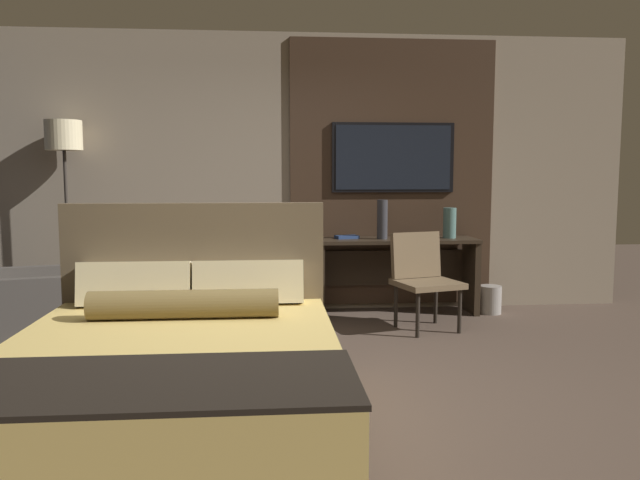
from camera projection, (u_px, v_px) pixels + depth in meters
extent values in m
plane|color=#4C3D33|center=(289.00, 397.00, 3.91)|extent=(16.00, 16.00, 0.00)
cube|color=gray|center=(279.00, 174.00, 6.34)|extent=(7.20, 0.06, 2.80)
cube|color=#3D2B1E|center=(392.00, 174.00, 6.39)|extent=(2.10, 0.03, 2.70)
cube|color=#33281E|center=(174.00, 425.00, 3.21)|extent=(1.65, 1.98, 0.22)
cube|color=tan|center=(172.00, 373.00, 3.18)|extent=(1.70, 2.04, 0.33)
cube|color=black|center=(146.00, 382.00, 2.51)|extent=(1.71, 0.71, 0.02)
cube|color=brown|center=(195.00, 292.00, 4.21)|extent=(1.73, 0.08, 1.20)
cube|color=beige|center=(136.00, 284.00, 4.03)|extent=(0.71, 0.23, 0.31)
cube|color=beige|center=(249.00, 282.00, 4.09)|extent=(0.71, 0.23, 0.31)
cylinder|color=brown|center=(184.00, 304.00, 3.66)|extent=(1.10, 0.17, 0.17)
cube|color=#2D2319|center=(397.00, 240.00, 6.20)|extent=(1.60, 0.47, 0.03)
cube|color=#2D2319|center=(320.00, 279.00, 6.18)|extent=(0.06, 0.43, 0.72)
cube|color=#2D2319|center=(471.00, 277.00, 6.30)|extent=(0.06, 0.43, 0.72)
cube|color=#2D2319|center=(392.00, 267.00, 6.45)|extent=(1.48, 0.02, 0.36)
cube|color=black|center=(393.00, 158.00, 6.34)|extent=(1.25, 0.04, 0.70)
cube|color=black|center=(393.00, 157.00, 6.32)|extent=(1.18, 0.01, 0.65)
cube|color=brown|center=(428.00, 284.00, 5.56)|extent=(0.64, 0.62, 0.05)
cube|color=brown|center=(416.00, 255.00, 5.74)|extent=(0.49, 0.23, 0.42)
cylinder|color=black|center=(418.00, 315.00, 5.32)|extent=(0.04, 0.04, 0.40)
cylinder|color=black|center=(460.00, 311.00, 5.47)|extent=(0.04, 0.04, 0.40)
cylinder|color=black|center=(396.00, 306.00, 5.69)|extent=(0.04, 0.04, 0.40)
cylinder|color=black|center=(436.00, 302.00, 5.84)|extent=(0.04, 0.04, 0.40)
cube|color=#47423D|center=(20.00, 313.00, 5.31)|extent=(0.88, 0.77, 0.43)
cube|color=#47423D|center=(14.00, 314.00, 4.98)|extent=(0.76, 0.29, 0.57)
cube|color=#47423D|center=(24.00, 298.00, 5.63)|extent=(0.76, 0.29, 0.57)
cylinder|color=#282623|center=(71.00, 317.00, 6.06)|extent=(0.28, 0.28, 0.03)
cylinder|color=#332D28|center=(68.00, 233.00, 5.97)|extent=(0.03, 0.03, 1.66)
cylinder|color=beige|center=(64.00, 135.00, 5.87)|extent=(0.34, 0.34, 0.28)
cylinder|color=#333338|center=(382.00, 219.00, 6.15)|extent=(0.10, 0.10, 0.39)
cylinder|color=#4C706B|center=(450.00, 223.00, 6.24)|extent=(0.13, 0.13, 0.30)
cube|color=navy|center=(347.00, 237.00, 6.21)|extent=(0.25, 0.19, 0.03)
cylinder|color=gray|center=(490.00, 300.00, 6.26)|extent=(0.22, 0.22, 0.28)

